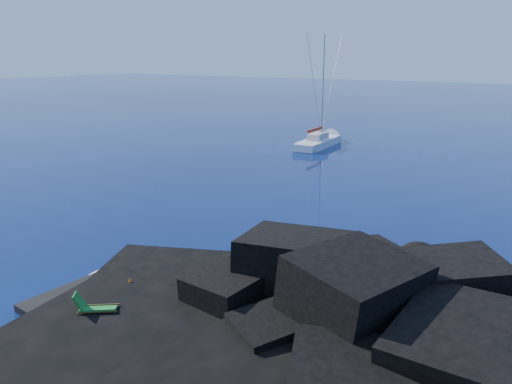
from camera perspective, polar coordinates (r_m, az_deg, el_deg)
ground at (r=26.29m, az=-22.08°, el=-10.74°), size 400.00×400.00×0.00m
headland at (r=20.96m, az=8.43°, el=-16.75°), size 24.00×24.00×3.60m
beach at (r=23.42m, az=-14.26°, el=-13.38°), size 9.08×6.86×0.70m
surf_foam at (r=26.07m, az=-6.33°, el=-9.85°), size 10.00×8.00×0.06m
sailboat at (r=62.82m, az=7.24°, el=5.23°), size 3.13×12.98×13.52m
deck_chair at (r=22.60m, az=-17.60°, el=-12.07°), size 1.83×1.62×1.18m
towel at (r=22.07m, az=-10.06°, el=-13.91°), size 1.99×1.13×0.05m
sunbather at (r=22.00m, az=-10.07°, el=-13.59°), size 1.81×0.66×0.24m
marker_cone at (r=24.93m, az=-14.20°, el=-9.98°), size 0.36×0.36×0.49m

